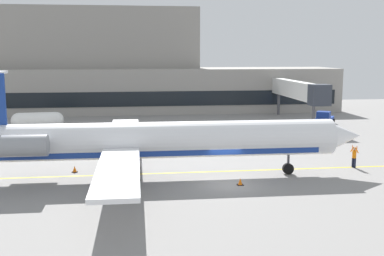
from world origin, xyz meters
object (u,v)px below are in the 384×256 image
object	(u,v)px
regional_jet	(145,141)
pushback_tractor	(249,134)
baggage_tug	(324,118)
marshaller	(354,156)
fuel_tank	(38,120)

from	to	relation	value
regional_jet	pushback_tractor	bearing A→B (deg)	49.00
baggage_tug	pushback_tractor	size ratio (longest dim) A/B	1.15
regional_jet	baggage_tug	xyz separation A→B (m)	(25.24, 24.76, -2.13)
pushback_tractor	marshaller	bearing A→B (deg)	-63.04
regional_jet	pushback_tractor	distance (m)	18.12
regional_jet	fuel_tank	distance (m)	28.33
baggage_tug	marshaller	size ratio (longest dim) A/B	2.16
regional_jet	fuel_tank	xyz separation A→B (m)	(-13.02, 25.11, -1.73)
baggage_tug	fuel_tank	bearing A→B (deg)	179.48
fuel_tank	regional_jet	bearing A→B (deg)	-62.59
fuel_tank	marshaller	distance (m)	39.12
regional_jet	marshaller	world-z (taller)	regional_jet
baggage_tug	fuel_tank	size ratio (longest dim) A/B	0.64
marshaller	regional_jet	bearing A→B (deg)	-175.77
fuel_tank	marshaller	xyz separation A→B (m)	(31.07, -23.77, -0.32)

